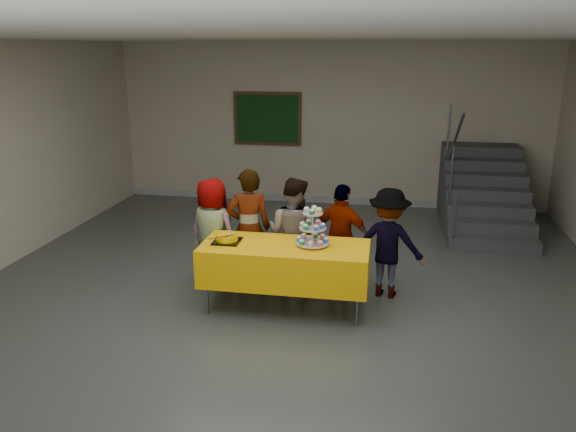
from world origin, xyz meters
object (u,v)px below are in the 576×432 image
(schoolchild_b, at_px, (249,228))
(noticeboard, at_px, (267,119))
(schoolchild_c, at_px, (293,234))
(bake_table, at_px, (285,263))
(bear_cake, at_px, (227,237))
(schoolchild_a, at_px, (213,233))
(cupcake_stand, at_px, (313,231))
(schoolchild_d, at_px, (342,237))
(schoolchild_e, at_px, (388,243))
(staircase, at_px, (482,196))

(schoolchild_b, relative_size, noticeboard, 1.15)
(schoolchild_c, height_order, noticeboard, noticeboard)
(schoolchild_c, bearing_deg, bake_table, 109.71)
(bear_cake, bearing_deg, noticeboard, 96.37)
(bake_table, distance_m, schoolchild_b, 0.83)
(bear_cake, xyz_separation_m, schoolchild_a, (-0.34, 0.54, -0.14))
(schoolchild_a, bearing_deg, schoolchild_b, -154.21)
(bear_cake, relative_size, schoolchild_a, 0.26)
(cupcake_stand, height_order, bear_cake, cupcake_stand)
(schoolchild_d, height_order, noticeboard, noticeboard)
(bear_cake, bearing_deg, cupcake_stand, 3.39)
(schoolchild_b, height_order, schoolchild_d, schoolchild_b)
(schoolchild_c, bearing_deg, schoolchild_b, 22.83)
(schoolchild_a, xyz_separation_m, noticeboard, (-0.18, 4.11, 0.91))
(noticeboard, bearing_deg, cupcake_stand, -72.02)
(noticeboard, bearing_deg, schoolchild_e, -60.19)
(cupcake_stand, bearing_deg, noticeboard, 107.98)
(schoolchild_b, distance_m, noticeboard, 4.19)
(schoolchild_e, xyz_separation_m, staircase, (1.55, 3.22, -0.18))
(bear_cake, xyz_separation_m, schoolchild_e, (1.81, 0.58, -0.16))
(bear_cake, bearing_deg, staircase, 48.57)
(bake_table, distance_m, bear_cake, 0.72)
(schoolchild_e, relative_size, staircase, 0.55)
(schoolchild_b, bearing_deg, schoolchild_e, 162.77)
(bear_cake, xyz_separation_m, schoolchild_d, (1.25, 0.72, -0.17))
(cupcake_stand, distance_m, schoolchild_e, 1.03)
(bear_cake, relative_size, schoolchild_b, 0.24)
(schoolchild_b, height_order, staircase, staircase)
(bake_table, xyz_separation_m, noticeboard, (-1.18, 4.64, 1.04))
(bear_cake, bearing_deg, bake_table, 0.68)
(schoolchild_c, relative_size, schoolchild_d, 1.06)
(noticeboard, bearing_deg, staircase, -12.16)
(schoolchild_a, height_order, noticeboard, noticeboard)
(bear_cake, relative_size, noticeboard, 0.28)
(bake_table, bearing_deg, schoolchild_b, 133.97)
(staircase, height_order, noticeboard, noticeboard)
(bake_table, relative_size, schoolchild_d, 1.42)
(staircase, bearing_deg, bear_cake, -131.43)
(noticeboard, bearing_deg, schoolchild_d, -65.80)
(schoolchild_b, bearing_deg, schoolchild_c, 166.66)
(schoolchild_b, relative_size, staircase, 0.63)
(schoolchild_c, distance_m, schoolchild_d, 0.60)
(schoolchild_a, relative_size, schoolchild_c, 0.97)
(bake_table, bearing_deg, schoolchild_c, 90.68)
(bear_cake, relative_size, schoolchild_c, 0.25)
(schoolchild_b, bearing_deg, schoolchild_d, 169.59)
(noticeboard, bearing_deg, bake_table, -75.67)
(cupcake_stand, xyz_separation_m, schoolchild_c, (-0.31, 0.57, -0.24))
(bake_table, height_order, schoolchild_c, schoolchild_c)
(schoolchild_a, xyz_separation_m, staircase, (3.70, 3.27, -0.20))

